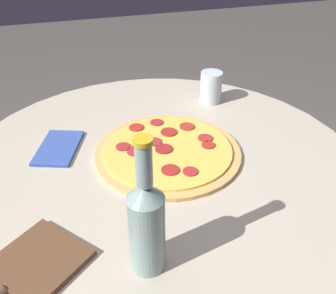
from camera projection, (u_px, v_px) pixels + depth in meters
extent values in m
cylinder|color=#B2A893|center=(160.00, 258.00, 1.10)|extent=(0.07, 0.07, 0.65)
cylinder|color=#B2A893|center=(159.00, 165.00, 0.91)|extent=(1.00, 1.00, 0.02)
cylinder|color=tan|center=(168.00, 152.00, 0.93)|extent=(0.36, 0.36, 0.01)
cylinder|color=#E0BC4C|center=(168.00, 149.00, 0.93)|extent=(0.32, 0.32, 0.01)
cylinder|color=maroon|center=(169.00, 132.00, 0.99)|extent=(0.04, 0.04, 0.00)
cylinder|color=maroon|center=(170.00, 170.00, 0.85)|extent=(0.04, 0.04, 0.00)
cylinder|color=#A6272B|center=(135.00, 151.00, 0.91)|extent=(0.04, 0.04, 0.00)
cylinder|color=maroon|center=(164.00, 149.00, 0.92)|extent=(0.04, 0.04, 0.00)
cylinder|color=maroon|center=(157.00, 122.00, 1.03)|extent=(0.04, 0.04, 0.00)
cylinder|color=#9F2F23|center=(187.00, 127.00, 1.01)|extent=(0.04, 0.04, 0.00)
cylinder|color=#A82824|center=(205.00, 138.00, 0.96)|extent=(0.04, 0.04, 0.00)
cylinder|color=maroon|center=(123.00, 147.00, 0.93)|extent=(0.04, 0.04, 0.00)
cylinder|color=#A72829|center=(143.00, 160.00, 0.88)|extent=(0.04, 0.04, 0.00)
cylinder|color=#A4262A|center=(190.00, 171.00, 0.84)|extent=(0.03, 0.03, 0.00)
cylinder|color=#A8281D|center=(136.00, 127.00, 1.00)|extent=(0.04, 0.04, 0.00)
cylinder|color=maroon|center=(154.00, 142.00, 0.95)|extent=(0.04, 0.04, 0.00)
cylinder|color=#A72A1D|center=(208.00, 145.00, 0.93)|extent=(0.03, 0.03, 0.00)
cylinder|color=gray|center=(147.00, 233.00, 0.61)|extent=(0.06, 0.06, 0.15)
cone|color=gray|center=(145.00, 191.00, 0.56)|extent=(0.06, 0.06, 0.03)
cylinder|color=gray|center=(144.00, 165.00, 0.53)|extent=(0.03, 0.03, 0.07)
cylinder|color=gold|center=(143.00, 141.00, 0.51)|extent=(0.03, 0.03, 0.01)
cube|color=brown|center=(39.00, 261.00, 0.65)|extent=(0.20, 0.20, 0.01)
cylinder|color=silver|center=(211.00, 87.00, 1.15)|extent=(0.07, 0.07, 0.10)
cube|color=#334C99|center=(59.00, 148.00, 0.95)|extent=(0.18, 0.14, 0.01)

